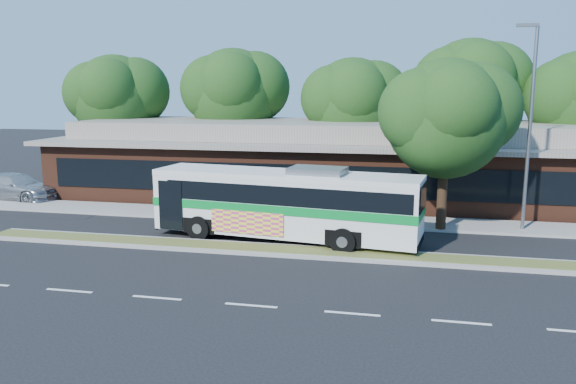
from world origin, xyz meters
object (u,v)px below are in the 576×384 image
Objects in this scene: lamp_post at (529,122)px; transit_bus at (286,199)px; sedan at (16,187)px; sidewalk_tree at (455,116)px.

lamp_post is 0.78× the size of transit_bus.
lamp_post reaches higher than sedan.
sedan is at bearing 176.15° from lamp_post.
sidewalk_tree reaches higher than sedan.
transit_bus is (-10.07, -3.61, -3.13)m from lamp_post.
lamp_post is at bearing 9.77° from sidewalk_tree.
transit_bus is 18.05m from sedan.
transit_bus reaches higher than sedan.
sidewalk_tree is (-3.19, -0.55, 0.27)m from lamp_post.
sidewalk_tree is (6.88, 3.06, 3.40)m from transit_bus.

